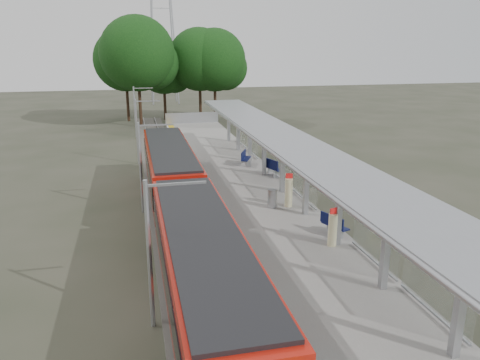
# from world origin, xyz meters

# --- Properties ---
(trackbed) EXTENTS (3.00, 70.00, 0.24)m
(trackbed) POSITION_xyz_m (-4.50, 20.00, 0.12)
(trackbed) COLOR #59544C
(trackbed) RESTS_ON ground
(platform) EXTENTS (6.00, 50.00, 1.00)m
(platform) POSITION_xyz_m (0.00, 20.00, 0.50)
(platform) COLOR gray
(platform) RESTS_ON ground
(tactile_strip) EXTENTS (0.60, 50.00, 0.02)m
(tactile_strip) POSITION_xyz_m (-2.55, 20.00, 1.01)
(tactile_strip) COLOR gold
(tactile_strip) RESTS_ON platform
(end_fence) EXTENTS (6.00, 0.10, 1.20)m
(end_fence) POSITION_xyz_m (0.00, 44.95, 1.60)
(end_fence) COLOR #9EA0A5
(end_fence) RESTS_ON platform
(train) EXTENTS (2.74, 27.60, 3.62)m
(train) POSITION_xyz_m (-4.50, 13.61, 2.05)
(train) COLOR black
(train) RESTS_ON ground
(canopy) EXTENTS (3.27, 38.00, 3.66)m
(canopy) POSITION_xyz_m (1.61, 16.19, 4.20)
(canopy) COLOR #9EA0A5
(canopy) RESTS_ON platform
(tree_cluster) EXTENTS (18.84, 13.25, 12.96)m
(tree_cluster) POSITION_xyz_m (-2.04, 52.38, 7.85)
(tree_cluster) COLOR #382316
(tree_cluster) RESTS_ON ground
(catenary_masts) EXTENTS (2.08, 48.16, 5.40)m
(catenary_masts) POSITION_xyz_m (-6.22, 19.00, 2.91)
(catenary_masts) COLOR #9EA0A5
(catenary_masts) RESTS_ON ground
(bench_near) EXTENTS (0.97, 1.49, 0.98)m
(bench_near) POSITION_xyz_m (2.31, 11.10, 1.52)
(bench_near) COLOR #0E154A
(bench_near) RESTS_ON platform
(bench_mid) EXTENTS (1.04, 1.75, 1.15)m
(bench_mid) POSITION_xyz_m (2.48, 21.69, 1.60)
(bench_mid) COLOR #0E154A
(bench_mid) RESTS_ON platform
(bench_far) EXTENTS (1.09, 1.59, 1.05)m
(bench_far) POSITION_xyz_m (1.37, 24.94, 1.55)
(bench_far) COLOR #0E154A
(bench_far) RESTS_ON platform
(info_pillar_near) EXTENTS (0.40, 0.40, 1.76)m
(info_pillar_near) POSITION_xyz_m (1.74, 9.96, 1.76)
(info_pillar_near) COLOR beige
(info_pillar_near) RESTS_ON platform
(info_pillar_far) EXTENTS (0.42, 0.42, 1.88)m
(info_pillar_far) POSITION_xyz_m (1.54, 15.40, 1.81)
(info_pillar_far) COLOR beige
(info_pillar_far) RESTS_ON platform
(litter_bin) EXTENTS (0.67, 0.67, 1.03)m
(litter_bin) POSITION_xyz_m (0.61, 15.41, 1.52)
(litter_bin) COLOR #9EA0A5
(litter_bin) RESTS_ON platform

